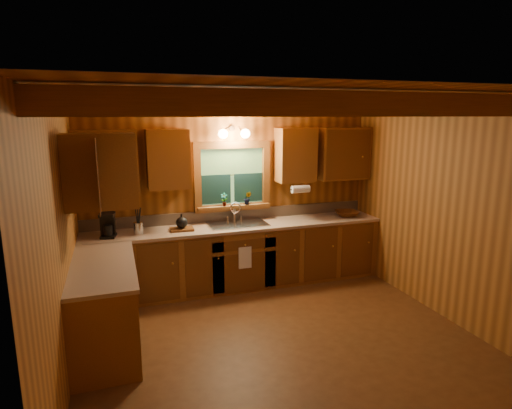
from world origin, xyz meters
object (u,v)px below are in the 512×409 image
at_px(wicker_basket, 347,214).
at_px(cutting_board, 182,229).
at_px(sink, 238,228).
at_px(coffee_maker, 108,225).

bearing_deg(wicker_basket, cutting_board, 179.83).
relative_size(sink, wicker_basket, 2.34).
xyz_separation_m(coffee_maker, cutting_board, (0.93, 0.02, -0.14)).
height_order(coffee_maker, cutting_board, coffee_maker).
distance_m(sink, coffee_maker, 1.74).
height_order(coffee_maker, wicker_basket, coffee_maker).
relative_size(sink, coffee_maker, 2.62).
height_order(cutting_board, wicker_basket, wicker_basket).
relative_size(coffee_maker, cutting_board, 1.02).
xyz_separation_m(sink, cutting_board, (-0.79, -0.04, 0.06)).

